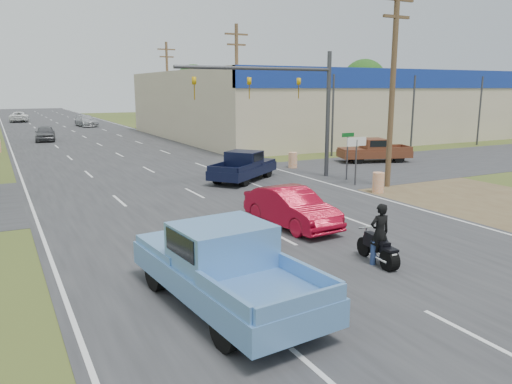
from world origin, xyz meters
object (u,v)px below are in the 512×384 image
motorcycle (380,251)px  blue_pickup (222,264)px  distant_car_silver (86,121)px  distant_car_white (19,117)px  rider (380,236)px  brown_pickup (373,150)px  distant_car_grey (45,133)px  red_convertible (291,208)px  navy_pickup (244,166)px

motorcycle → blue_pickup: blue_pickup is taller
distant_car_silver → distant_car_white: distant_car_white is taller
rider → brown_pickup: size_ratio=0.33×
blue_pickup → distant_car_grey: 41.72m
red_convertible → brown_pickup: (13.62, 11.40, 0.10)m
red_convertible → navy_pickup: size_ratio=0.86×
distant_car_silver → distant_car_grey: bearing=-117.9°
motorcycle → red_convertible: bearing=98.2°
navy_pickup → red_convertible: bearing=-53.2°
red_convertible → distant_car_white: size_ratio=0.79×
navy_pickup → distant_car_white: (-8.41, 59.02, -0.06)m
distant_car_white → blue_pickup: bearing=95.7°
distant_car_grey → distant_car_white: bearing=98.0°
rider → distant_car_grey: size_ratio=0.40×
navy_pickup → distant_car_silver: bearing=144.3°
distant_car_silver → navy_pickup: bearing=-95.6°
rider → distant_car_white: bearing=-78.6°
motorcycle → rider: bearing=90.0°
distant_car_grey → distant_car_silver: distant_car_grey is taller
red_convertible → motorcycle: 4.65m
navy_pickup → brown_pickup: navy_pickup is taller
red_convertible → distant_car_silver: size_ratio=0.86×
motorcycle → navy_pickup: navy_pickup is taller
brown_pickup → distant_car_silver: brown_pickup is taller
motorcycle → rider: size_ratio=1.12×
blue_pickup → navy_pickup: 16.11m
red_convertible → navy_pickup: navy_pickup is taller
motorcycle → distant_car_grey: (-5.12, 41.40, 0.30)m
blue_pickup → distant_car_white: blue_pickup is taller
motorcycle → rider: 0.43m
rider → red_convertible: bearing=-81.7°
blue_pickup → distant_car_white: bearing=85.4°
brown_pickup → distant_car_silver: 44.27m
distant_car_white → red_convertible: bearing=99.9°
navy_pickup → distant_car_silver: navy_pickup is taller
brown_pickup → distant_car_grey: bearing=54.6°
motorcycle → brown_pickup: 20.96m
navy_pickup → distant_car_white: navy_pickup is taller
red_convertible → distant_car_grey: distant_car_grey is taller
motorcycle → brown_pickup: bearing=56.7°
blue_pickup → distant_car_white: (-0.77, 73.20, -0.23)m
distant_car_silver → brown_pickup: bearing=-81.2°
distant_car_grey → navy_pickup: bearing=-67.8°
navy_pickup → distant_car_white: 59.61m
distant_car_grey → blue_pickup: bearing=-83.3°
navy_pickup → brown_pickup: 11.17m
red_convertible → distant_car_white: distant_car_white is taller
blue_pickup → distant_car_white: size_ratio=1.12×
brown_pickup → distant_car_grey: brown_pickup is taller
distant_car_white → distant_car_grey: bearing=96.4°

